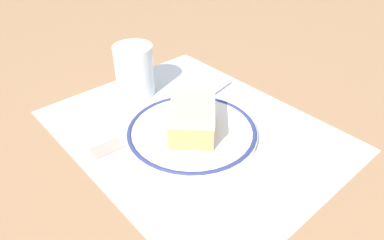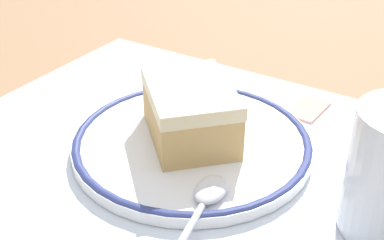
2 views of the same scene
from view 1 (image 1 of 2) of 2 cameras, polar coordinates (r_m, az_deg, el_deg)
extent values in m
plane|color=#9E7551|center=(0.60, 0.21, -1.68)|extent=(2.40, 2.40, 0.00)
cube|color=silver|center=(0.60, 0.21, -1.62)|extent=(0.48, 0.38, 0.00)
cylinder|color=white|center=(0.59, 0.00, -2.00)|extent=(0.22, 0.22, 0.01)
torus|color=navy|center=(0.59, 0.00, -1.78)|extent=(0.22, 0.22, 0.01)
cube|color=tan|center=(0.57, 0.05, -0.27)|extent=(0.12, 0.12, 0.04)
cube|color=beige|center=(0.55, 0.05, 1.93)|extent=(0.12, 0.12, 0.01)
ellipsoid|color=silver|center=(0.65, 0.76, 3.08)|extent=(0.03, 0.04, 0.01)
cylinder|color=silver|center=(0.69, 3.96, 5.14)|extent=(0.02, 0.09, 0.01)
cylinder|color=silver|center=(0.69, -9.39, 8.08)|extent=(0.08, 0.08, 0.10)
cylinder|color=#B7722D|center=(0.70, -9.23, 6.59)|extent=(0.07, 0.07, 0.06)
cube|color=#E5998C|center=(0.58, -13.77, -4.29)|extent=(0.03, 0.05, 0.01)
camera|label=2|loc=(0.86, 8.55, 28.87)|focal=48.87mm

